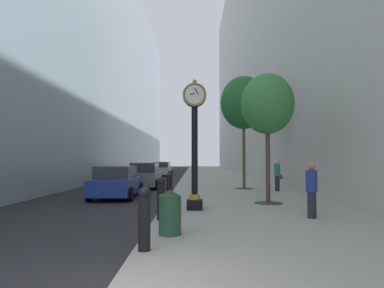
{
  "coord_description": "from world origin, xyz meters",
  "views": [
    {
      "loc": [
        1.2,
        -4.31,
        1.91
      ],
      "look_at": [
        1.02,
        20.53,
        3.02
      ],
      "focal_mm": 31.36,
      "sensor_mm": 36.0,
      "label": 1
    }
  ],
  "objects_px": {
    "street_clock": "(195,137)",
    "car_silver_near": "(162,169)",
    "street_tree_mid_near": "(243,103)",
    "pedestrian_by_clock": "(312,189)",
    "bollard_second": "(161,198)",
    "bollard_nearest": "(144,217)",
    "bollard_third": "(169,188)",
    "pedestrian_walking": "(277,174)",
    "car_grey_far": "(145,176)",
    "street_tree_near": "(267,105)",
    "car_blue_mid": "(117,182)",
    "trash_bin": "(170,212)"
  },
  "relations": [
    {
      "from": "bollard_third",
      "to": "car_grey_far",
      "type": "height_order",
      "value": "car_grey_far"
    },
    {
      "from": "bollard_nearest",
      "to": "pedestrian_walking",
      "type": "xyz_separation_m",
      "value": [
        5.56,
        12.1,
        0.28
      ]
    },
    {
      "from": "street_tree_mid_near",
      "to": "bollard_nearest",
      "type": "bearing_deg",
      "value": -106.23
    },
    {
      "from": "bollard_second",
      "to": "car_blue_mid",
      "type": "relative_size",
      "value": 0.29
    },
    {
      "from": "street_clock",
      "to": "trash_bin",
      "type": "bearing_deg",
      "value": -98.43
    },
    {
      "from": "bollard_second",
      "to": "pedestrian_by_clock",
      "type": "xyz_separation_m",
      "value": [
        4.49,
        0.35,
        0.24
      ]
    },
    {
      "from": "street_clock",
      "to": "pedestrian_by_clock",
      "type": "bearing_deg",
      "value": -25.42
    },
    {
      "from": "car_blue_mid",
      "to": "street_clock",
      "type": "bearing_deg",
      "value": -50.63
    },
    {
      "from": "street_tree_mid_near",
      "to": "street_clock",
      "type": "bearing_deg",
      "value": -109.72
    },
    {
      "from": "bollard_third",
      "to": "street_tree_near",
      "type": "bearing_deg",
      "value": 6.83
    },
    {
      "from": "street_tree_mid_near",
      "to": "car_grey_far",
      "type": "bearing_deg",
      "value": 162.65
    },
    {
      "from": "bollard_nearest",
      "to": "car_blue_mid",
      "type": "distance_m",
      "value": 10.33
    },
    {
      "from": "street_clock",
      "to": "street_tree_near",
      "type": "distance_m",
      "value": 3.69
    },
    {
      "from": "street_clock",
      "to": "street_tree_mid_near",
      "type": "xyz_separation_m",
      "value": [
        2.95,
        8.22,
        2.6
      ]
    },
    {
      "from": "pedestrian_walking",
      "to": "car_silver_near",
      "type": "height_order",
      "value": "pedestrian_walking"
    },
    {
      "from": "bollard_nearest",
      "to": "car_silver_near",
      "type": "height_order",
      "value": "car_silver_near"
    },
    {
      "from": "bollard_nearest",
      "to": "car_blue_mid",
      "type": "relative_size",
      "value": 0.29
    },
    {
      "from": "bollard_third",
      "to": "street_clock",
      "type": "bearing_deg",
      "value": -51.39
    },
    {
      "from": "street_clock",
      "to": "car_blue_mid",
      "type": "height_order",
      "value": "street_clock"
    },
    {
      "from": "bollard_second",
      "to": "bollard_third",
      "type": "relative_size",
      "value": 1.0
    },
    {
      "from": "pedestrian_by_clock",
      "to": "bollard_nearest",
      "type": "bearing_deg",
      "value": -141.36
    },
    {
      "from": "pedestrian_walking",
      "to": "car_blue_mid",
      "type": "xyz_separation_m",
      "value": [
        -8.41,
        -2.18,
        -0.3
      ]
    },
    {
      "from": "street_clock",
      "to": "pedestrian_by_clock",
      "type": "height_order",
      "value": "street_clock"
    },
    {
      "from": "bollard_third",
      "to": "car_blue_mid",
      "type": "relative_size",
      "value": 0.29
    },
    {
      "from": "street_tree_mid_near",
      "to": "pedestrian_walking",
      "type": "bearing_deg",
      "value": -40.18
    },
    {
      "from": "street_tree_near",
      "to": "trash_bin",
      "type": "xyz_separation_m",
      "value": [
        -3.53,
        -5.6,
        -3.43
      ]
    },
    {
      "from": "bollard_second",
      "to": "street_tree_mid_near",
      "type": "bearing_deg",
      "value": 69.03
    },
    {
      "from": "pedestrian_by_clock",
      "to": "pedestrian_walking",
      "type": "bearing_deg",
      "value": 82.83
    },
    {
      "from": "bollard_second",
      "to": "car_blue_mid",
      "type": "distance_m",
      "value": 7.27
    },
    {
      "from": "street_clock",
      "to": "pedestrian_by_clock",
      "type": "relative_size",
      "value": 2.76
    },
    {
      "from": "car_blue_mid",
      "to": "car_grey_far",
      "type": "relative_size",
      "value": 1.03
    },
    {
      "from": "trash_bin",
      "to": "street_clock",
      "type": "bearing_deg",
      "value": 81.57
    },
    {
      "from": "bollard_second",
      "to": "car_blue_mid",
      "type": "bearing_deg",
      "value": 113.09
    },
    {
      "from": "street_clock",
      "to": "car_silver_near",
      "type": "relative_size",
      "value": 1.09
    },
    {
      "from": "bollard_third",
      "to": "pedestrian_walking",
      "type": "relative_size",
      "value": 0.71
    },
    {
      "from": "street_clock",
      "to": "car_grey_far",
      "type": "distance_m",
      "value": 10.82
    },
    {
      "from": "bollard_second",
      "to": "pedestrian_by_clock",
      "type": "distance_m",
      "value": 4.51
    },
    {
      "from": "street_tree_mid_near",
      "to": "bollard_third",
      "type": "bearing_deg",
      "value": -119.28
    },
    {
      "from": "bollard_nearest",
      "to": "car_grey_far",
      "type": "relative_size",
      "value": 0.3
    },
    {
      "from": "street_clock",
      "to": "bollard_third",
      "type": "relative_size",
      "value": 3.75
    },
    {
      "from": "bollard_second",
      "to": "street_tree_near",
      "type": "distance_m",
      "value": 6.35
    },
    {
      "from": "car_silver_near",
      "to": "bollard_third",
      "type": "bearing_deg",
      "value": -83.82
    },
    {
      "from": "street_tree_mid_near",
      "to": "car_blue_mid",
      "type": "relative_size",
      "value": 1.62
    },
    {
      "from": "street_tree_near",
      "to": "car_grey_far",
      "type": "distance_m",
      "value": 10.99
    },
    {
      "from": "street_clock",
      "to": "street_tree_mid_near",
      "type": "bearing_deg",
      "value": 70.28
    },
    {
      "from": "bollard_second",
      "to": "bollard_third",
      "type": "distance_m",
      "value": 3.24
    },
    {
      "from": "street_clock",
      "to": "car_silver_near",
      "type": "xyz_separation_m",
      "value": [
        -3.62,
        25.65,
        -1.9
      ]
    },
    {
      "from": "bollard_nearest",
      "to": "bollard_third",
      "type": "relative_size",
      "value": 1.0
    },
    {
      "from": "bollard_third",
      "to": "bollard_second",
      "type": "bearing_deg",
      "value": -90.0
    },
    {
      "from": "street_tree_near",
      "to": "pedestrian_walking",
      "type": "xyz_separation_m",
      "value": [
        1.64,
        5.15,
        -3.05
      ]
    }
  ]
}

